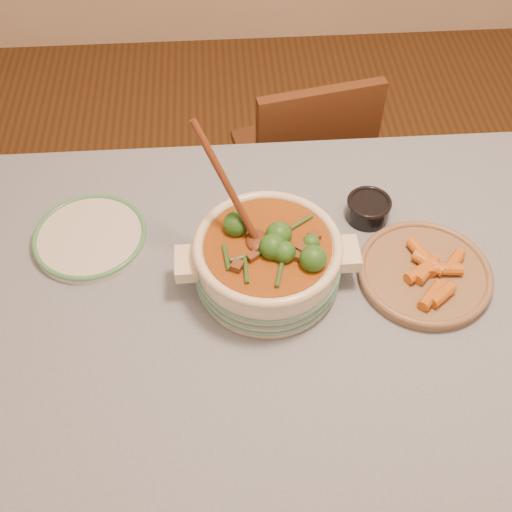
{
  "coord_description": "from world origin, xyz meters",
  "views": [
    {
      "loc": [
        -0.2,
        -0.78,
        1.9
      ],
      "look_at": [
        -0.14,
        0.06,
        0.86
      ],
      "focal_mm": 45.0,
      "sensor_mm": 36.0,
      "label": 1
    }
  ],
  "objects_px": {
    "chair_far": "(305,161)",
    "fried_plate": "(425,272)",
    "white_plate": "(90,237)",
    "condiment_bowl": "(368,208)",
    "dining_table": "(321,329)",
    "stew_casserole": "(267,258)"
  },
  "relations": [
    {
      "from": "white_plate",
      "to": "condiment_bowl",
      "type": "distance_m",
      "value": 0.66
    },
    {
      "from": "white_plate",
      "to": "condiment_bowl",
      "type": "xyz_separation_m",
      "value": [
        0.66,
        0.03,
        0.02
      ]
    },
    {
      "from": "stew_casserole",
      "to": "chair_far",
      "type": "distance_m",
      "value": 0.82
    },
    {
      "from": "dining_table",
      "to": "fried_plate",
      "type": "distance_m",
      "value": 0.27
    },
    {
      "from": "white_plate",
      "to": "dining_table",
      "type": "bearing_deg",
      "value": -23.11
    },
    {
      "from": "stew_casserole",
      "to": "condiment_bowl",
      "type": "relative_size",
      "value": 3.22
    },
    {
      "from": "chair_far",
      "to": "fried_plate",
      "type": "bearing_deg",
      "value": 91.81
    },
    {
      "from": "white_plate",
      "to": "chair_far",
      "type": "distance_m",
      "value": 0.87
    },
    {
      "from": "dining_table",
      "to": "chair_far",
      "type": "distance_m",
      "value": 0.81
    },
    {
      "from": "stew_casserole",
      "to": "condiment_bowl",
      "type": "xyz_separation_m",
      "value": [
        0.26,
        0.18,
        -0.05
      ]
    },
    {
      "from": "dining_table",
      "to": "chair_far",
      "type": "height_order",
      "value": "chair_far"
    },
    {
      "from": "white_plate",
      "to": "fried_plate",
      "type": "bearing_deg",
      "value": -12.01
    },
    {
      "from": "white_plate",
      "to": "chair_far",
      "type": "xyz_separation_m",
      "value": [
        0.59,
        0.56,
        -0.31
      ]
    },
    {
      "from": "chair_far",
      "to": "stew_casserole",
      "type": "bearing_deg",
      "value": 64.01
    },
    {
      "from": "white_plate",
      "to": "chair_far",
      "type": "height_order",
      "value": "chair_far"
    },
    {
      "from": "dining_table",
      "to": "condiment_bowl",
      "type": "relative_size",
      "value": 13.65
    },
    {
      "from": "fried_plate",
      "to": "chair_far",
      "type": "bearing_deg",
      "value": 103.07
    },
    {
      "from": "dining_table",
      "to": "fried_plate",
      "type": "xyz_separation_m",
      "value": [
        0.23,
        0.06,
        0.11
      ]
    },
    {
      "from": "white_plate",
      "to": "condiment_bowl",
      "type": "bearing_deg",
      "value": 2.61
    },
    {
      "from": "chair_far",
      "to": "condiment_bowl",
      "type": "bearing_deg",
      "value": 86.54
    },
    {
      "from": "fried_plate",
      "to": "condiment_bowl",
      "type": "bearing_deg",
      "value": 116.33
    },
    {
      "from": "stew_casserole",
      "to": "white_plate",
      "type": "bearing_deg",
      "value": 160.15
    }
  ]
}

